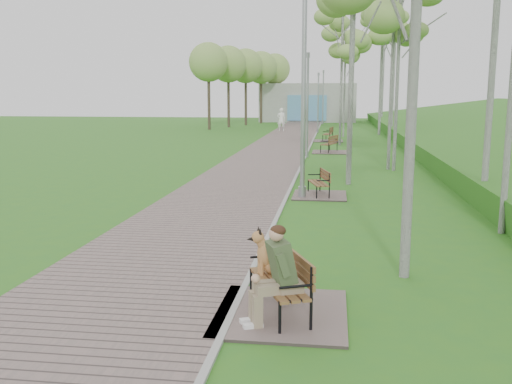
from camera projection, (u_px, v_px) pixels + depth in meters
ground at (263, 248)px, 11.16m from camera, size 120.00×120.00×0.00m
walkway at (279, 146)px, 32.37m from camera, size 3.50×67.00×0.04m
kerb at (310, 146)px, 32.14m from camera, size 0.10×67.00×0.05m
building_north at (308, 103)px, 60.77m from camera, size 10.00×5.20×4.00m
bench_main at (275, 285)px, 7.71m from camera, size 1.77×1.97×1.54m
bench_second at (319, 190)px, 16.77m from camera, size 1.56×1.73×0.96m
bench_third at (329, 149)px, 29.07m from camera, size 1.76×1.96×1.08m
bench_far at (328, 138)px, 35.88m from camera, size 1.81×2.01×1.11m
lamp_post_near at (303, 102)px, 16.01m from camera, size 0.23×0.23×5.88m
lamp_post_second at (307, 109)px, 26.57m from camera, size 0.19×0.19×4.83m
lamp_post_third at (318, 105)px, 43.59m from camera, size 0.17×0.17×4.53m
lamp_post_far at (323, 99)px, 55.22m from camera, size 0.20×0.20×5.18m
pedestrian_near at (281, 120)px, 45.05m from camera, size 0.73×0.54×1.84m
pedestrian_far at (305, 117)px, 55.62m from camera, size 0.72×0.57×1.45m
birch_mid_a at (395, 0)px, 21.57m from camera, size 2.29×2.29×8.25m
birch_mid_b at (400, 10)px, 21.28m from camera, size 2.29×2.29×7.69m
birch_mid_c at (343, 29)px, 32.29m from camera, size 2.51×2.51×8.39m
birch_far_a at (396, 21)px, 37.47m from camera, size 2.46×2.46×9.74m
birch_far_b at (346, 46)px, 38.60m from camera, size 2.35×2.35×7.79m
birch_far_c at (383, 20)px, 40.22m from camera, size 2.52×2.52×10.27m
birch_distant_b at (385, 24)px, 51.23m from camera, size 2.89×2.89×11.58m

